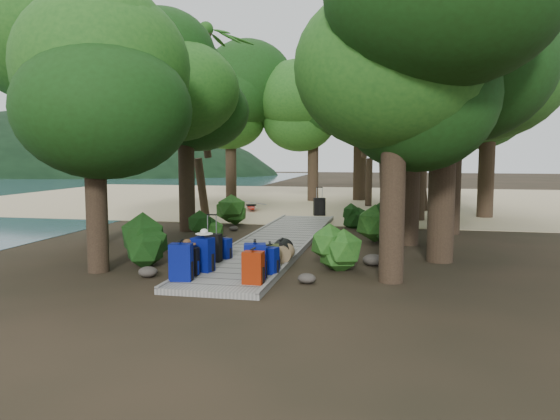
% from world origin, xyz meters
% --- Properties ---
extents(ground, '(120.00, 120.00, 0.00)m').
position_xyz_m(ground, '(0.00, 0.00, 0.00)').
color(ground, '#332519').
rests_on(ground, ground).
extents(sand_beach, '(40.00, 22.00, 0.02)m').
position_xyz_m(sand_beach, '(0.00, 16.00, 0.01)').
color(sand_beach, tan).
rests_on(sand_beach, ground).
extents(distant_hill, '(32.00, 16.00, 12.00)m').
position_xyz_m(distant_hill, '(-40.00, 48.00, 0.00)').
color(distant_hill, black).
rests_on(distant_hill, ground).
extents(boardwalk, '(2.00, 12.00, 0.12)m').
position_xyz_m(boardwalk, '(0.00, 1.00, 0.06)').
color(boardwalk, gray).
rests_on(boardwalk, ground).
extents(backpack_left_a, '(0.47, 0.36, 0.81)m').
position_xyz_m(backpack_left_a, '(-0.75, -4.30, 0.52)').
color(backpack_left_a, navy).
rests_on(backpack_left_a, boardwalk).
extents(backpack_left_b, '(0.35, 0.26, 0.63)m').
position_xyz_m(backpack_left_b, '(-0.75, -3.82, 0.44)').
color(backpack_left_b, black).
rests_on(backpack_left_b, boardwalk).
extents(backpack_left_c, '(0.48, 0.39, 0.80)m').
position_xyz_m(backpack_left_c, '(-0.62, -3.41, 0.52)').
color(backpack_left_c, navy).
rests_on(backpack_left_c, boardwalk).
extents(backpack_left_d, '(0.40, 0.34, 0.53)m').
position_xyz_m(backpack_left_d, '(-0.64, -1.95, 0.38)').
color(backpack_left_d, navy).
rests_on(backpack_left_d, boardwalk).
extents(backpack_right_a, '(0.40, 0.29, 0.69)m').
position_xyz_m(backpack_right_a, '(0.70, -4.26, 0.47)').
color(backpack_right_a, maroon).
rests_on(backpack_right_a, boardwalk).
extents(backpack_right_b, '(0.49, 0.40, 0.78)m').
position_xyz_m(backpack_right_b, '(0.62, -3.83, 0.51)').
color(backpack_right_b, navy).
rests_on(backpack_right_b, boardwalk).
extents(backpack_right_c, '(0.41, 0.33, 0.61)m').
position_xyz_m(backpack_right_c, '(0.80, -3.35, 0.43)').
color(backpack_right_c, navy).
rests_on(backpack_right_c, boardwalk).
extents(backpack_right_d, '(0.45, 0.37, 0.60)m').
position_xyz_m(backpack_right_d, '(0.72, -2.94, 0.42)').
color(backpack_right_d, '#2D3614').
rests_on(backpack_right_d, boardwalk).
extents(duffel_right_khaki, '(0.55, 0.67, 0.38)m').
position_xyz_m(duffel_right_khaki, '(0.78, -2.03, 0.31)').
color(duffel_right_khaki, brown).
rests_on(duffel_right_khaki, boardwalk).
extents(duffel_right_black, '(0.47, 0.72, 0.44)m').
position_xyz_m(duffel_right_black, '(0.72, -1.74, 0.34)').
color(duffel_right_black, black).
rests_on(duffel_right_black, boardwalk).
extents(suitcase_on_boardwalk, '(0.43, 0.27, 0.64)m').
position_xyz_m(suitcase_on_boardwalk, '(-0.77, -2.38, 0.44)').
color(suitcase_on_boardwalk, black).
rests_on(suitcase_on_boardwalk, boardwalk).
extents(lone_suitcase_on_sand, '(0.53, 0.41, 0.73)m').
position_xyz_m(lone_suitcase_on_sand, '(0.27, 8.21, 0.39)').
color(lone_suitcase_on_sand, black).
rests_on(lone_suitcase_on_sand, sand_beach).
extents(hat_brown, '(0.37, 0.37, 0.11)m').
position_xyz_m(hat_brown, '(-0.81, -3.81, 0.81)').
color(hat_brown, '#51351E').
rests_on(hat_brown, backpack_left_b).
extents(hat_white, '(0.36, 0.36, 0.12)m').
position_xyz_m(hat_white, '(-0.59, -3.41, 0.98)').
color(hat_white, silver).
rests_on(hat_white, backpack_left_c).
extents(kayak, '(1.81, 3.47, 0.34)m').
position_xyz_m(kayak, '(-3.04, 9.67, 0.19)').
color(kayak, '#B0180F').
rests_on(kayak, sand_beach).
extents(sun_lounger, '(1.01, 2.00, 0.62)m').
position_xyz_m(sun_lounger, '(3.16, 9.47, 0.33)').
color(sun_lounger, silver).
rests_on(sun_lounger, sand_beach).
extents(tree_right_a, '(4.28, 4.28, 7.14)m').
position_xyz_m(tree_right_a, '(3.27, -3.05, 3.57)').
color(tree_right_a, black).
rests_on(tree_right_a, ground).
extents(tree_right_b, '(5.03, 5.03, 8.98)m').
position_xyz_m(tree_right_b, '(4.41, -0.68, 4.49)').
color(tree_right_b, black).
rests_on(tree_right_b, ground).
extents(tree_right_c, '(5.02, 5.02, 8.69)m').
position_xyz_m(tree_right_c, '(3.71, 1.70, 4.34)').
color(tree_right_c, black).
rests_on(tree_right_c, ground).
extents(tree_right_d, '(5.44, 5.44, 9.97)m').
position_xyz_m(tree_right_d, '(5.06, 4.15, 4.99)').
color(tree_right_d, black).
rests_on(tree_right_d, ground).
extents(tree_right_e, '(5.13, 5.13, 9.24)m').
position_xyz_m(tree_right_e, '(4.15, 7.53, 4.62)').
color(tree_right_e, black).
rests_on(tree_right_e, ground).
extents(tree_right_f, '(5.08, 5.08, 9.07)m').
position_xyz_m(tree_right_f, '(6.92, 9.04, 4.54)').
color(tree_right_f, black).
rests_on(tree_right_f, ground).
extents(tree_left_a, '(3.97, 3.97, 6.62)m').
position_xyz_m(tree_left_a, '(-3.06, -3.40, 3.31)').
color(tree_left_a, black).
rests_on(tree_left_a, ground).
extents(tree_left_b, '(4.56, 4.56, 8.20)m').
position_xyz_m(tree_left_b, '(-5.15, 0.20, 4.10)').
color(tree_left_b, black).
rests_on(tree_left_b, ground).
extents(tree_left_c, '(4.41, 4.41, 7.66)m').
position_xyz_m(tree_left_c, '(-3.48, 2.96, 3.83)').
color(tree_left_c, black).
rests_on(tree_left_c, ground).
extents(tree_back_a, '(4.83, 4.83, 8.36)m').
position_xyz_m(tree_back_a, '(-1.03, 15.15, 4.18)').
color(tree_back_a, black).
rests_on(tree_back_a, ground).
extents(tree_back_b, '(5.56, 5.56, 9.92)m').
position_xyz_m(tree_back_b, '(1.41, 16.15, 4.96)').
color(tree_back_b, black).
rests_on(tree_back_b, ground).
extents(tree_back_c, '(5.16, 5.16, 9.29)m').
position_xyz_m(tree_back_c, '(4.66, 15.64, 4.64)').
color(tree_back_c, black).
rests_on(tree_back_c, ground).
extents(tree_back_d, '(5.01, 5.01, 8.36)m').
position_xyz_m(tree_back_d, '(-5.44, 14.44, 4.18)').
color(tree_back_d, black).
rests_on(tree_back_d, ground).
extents(palm_right_a, '(4.34, 4.34, 7.40)m').
position_xyz_m(palm_right_a, '(3.16, 5.94, 3.70)').
color(palm_right_a, '#153C10').
rests_on(palm_right_a, ground).
extents(palm_right_b, '(4.22, 4.22, 8.15)m').
position_xyz_m(palm_right_b, '(4.65, 11.33, 4.08)').
color(palm_right_b, '#153C10').
rests_on(palm_right_b, ground).
extents(palm_right_c, '(4.42, 4.42, 7.04)m').
position_xyz_m(palm_right_c, '(2.32, 12.90, 3.52)').
color(palm_right_c, '#153C10').
rests_on(palm_right_c, ground).
extents(palm_left_a, '(4.54, 4.54, 7.22)m').
position_xyz_m(palm_left_a, '(-4.37, 6.52, 3.61)').
color(palm_left_a, '#153C10').
rests_on(palm_left_a, ground).
extents(rock_left_a, '(0.41, 0.37, 0.23)m').
position_xyz_m(rock_left_a, '(-1.75, -3.69, 0.11)').
color(rock_left_a, '#4C473F').
rests_on(rock_left_a, ground).
extents(rock_left_b, '(0.33, 0.30, 0.18)m').
position_xyz_m(rock_left_b, '(-2.83, -2.00, 0.09)').
color(rock_left_b, '#4C473F').
rests_on(rock_left_b, ground).
extents(rock_left_c, '(0.58, 0.52, 0.32)m').
position_xyz_m(rock_left_c, '(-1.32, 0.07, 0.16)').
color(rock_left_c, '#4C473F').
rests_on(rock_left_c, ground).
extents(rock_left_d, '(0.31, 0.28, 0.17)m').
position_xyz_m(rock_left_d, '(-1.95, 3.28, 0.08)').
color(rock_left_d, '#4C473F').
rests_on(rock_left_d, ground).
extents(rock_right_a, '(0.37, 0.33, 0.20)m').
position_xyz_m(rock_right_a, '(1.62, -3.54, 0.10)').
color(rock_right_a, '#4C473F').
rests_on(rock_right_a, ground).
extents(rock_right_b, '(0.49, 0.44, 0.27)m').
position_xyz_m(rock_right_b, '(2.86, -1.51, 0.13)').
color(rock_right_b, '#4C473F').
rests_on(rock_right_b, ground).
extents(rock_right_c, '(0.36, 0.33, 0.20)m').
position_xyz_m(rock_right_c, '(1.57, 1.04, 0.10)').
color(rock_right_c, '#4C473F').
rests_on(rock_right_c, ground).
extents(rock_right_d, '(0.59, 0.53, 0.33)m').
position_xyz_m(rock_right_d, '(2.59, 3.57, 0.16)').
color(rock_right_d, '#4C473F').
rests_on(rock_right_d, ground).
extents(shrub_left_a, '(1.17, 1.17, 1.06)m').
position_xyz_m(shrub_left_a, '(-2.37, -2.55, 0.53)').
color(shrub_left_a, '#1C4C17').
rests_on(shrub_left_a, ground).
extents(shrub_left_b, '(0.92, 0.92, 0.83)m').
position_xyz_m(shrub_left_b, '(-2.07, 0.98, 0.41)').
color(shrub_left_b, '#1C4C17').
rests_on(shrub_left_b, ground).
extents(shrub_left_c, '(1.20, 1.20, 1.08)m').
position_xyz_m(shrub_left_c, '(-2.52, 4.78, 0.54)').
color(shrub_left_c, '#1C4C17').
rests_on(shrub_left_c, ground).
extents(shrub_right_a, '(1.06, 1.06, 0.96)m').
position_xyz_m(shrub_right_a, '(2.07, -2.19, 0.48)').
color(shrub_right_a, '#1C4C17').
rests_on(shrub_right_a, ground).
extents(shrub_right_b, '(1.30, 1.30, 1.17)m').
position_xyz_m(shrub_right_b, '(2.85, 1.81, 0.59)').
color(shrub_right_b, '#1C4C17').
rests_on(shrub_right_b, ground).
extents(shrub_right_c, '(0.83, 0.83, 0.75)m').
position_xyz_m(shrub_right_c, '(2.02, 5.02, 0.38)').
color(shrub_right_c, '#1C4C17').
rests_on(shrub_right_c, ground).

